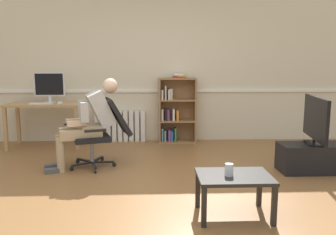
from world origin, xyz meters
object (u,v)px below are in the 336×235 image
at_px(imac_monitor, 49,85).
at_px(coffee_table, 234,181).
at_px(keyboard, 41,103).
at_px(tv_stand, 313,158).
at_px(person_seated, 89,121).
at_px(radiator, 120,126).
at_px(computer_desk, 45,110).
at_px(bookshelf, 175,111).
at_px(tv_screen, 316,120).
at_px(office_chair, 103,129).
at_px(computer_mouse, 60,103).
at_px(drinking_glass, 229,170).

relative_size(imac_monitor, coffee_table, 0.75).
height_order(keyboard, coffee_table, keyboard).
bearing_deg(tv_stand, person_seated, 173.83).
height_order(keyboard, radiator, keyboard).
bearing_deg(person_seated, computer_desk, -159.19).
xyz_separation_m(bookshelf, coffee_table, (0.36, -3.12, -0.23)).
relative_size(computer_desk, tv_screen, 1.29).
bearing_deg(bookshelf, tv_screen, -46.83).
bearing_deg(computer_desk, coffee_table, -47.73).
relative_size(bookshelf, person_seated, 1.02).
bearing_deg(keyboard, tv_stand, -19.43).
relative_size(imac_monitor, tv_screen, 0.54).
relative_size(imac_monitor, bookshelf, 0.41).
relative_size(bookshelf, tv_screen, 1.30).
height_order(imac_monitor, office_chair, imac_monitor).
bearing_deg(computer_mouse, imac_monitor, 138.08).
xyz_separation_m(radiator, tv_screen, (2.72, -1.92, 0.41)).
height_order(computer_desk, radiator, computer_desk).
relative_size(imac_monitor, computer_mouse, 5.11).
height_order(imac_monitor, tv_stand, imac_monitor).
bearing_deg(computer_mouse, drinking_glass, -50.69).
bearing_deg(drinking_glass, coffee_table, 19.12).
xyz_separation_m(bookshelf, tv_screen, (1.71, -1.83, 0.12)).
relative_size(radiator, person_seated, 0.75).
distance_m(imac_monitor, drinking_glass, 3.87).
bearing_deg(drinking_glass, tv_screen, 43.11).
distance_m(person_seated, coffee_table, 2.31).
distance_m(keyboard, person_seated, 1.45).
bearing_deg(imac_monitor, office_chair, -48.98).
relative_size(radiator, drinking_glass, 8.07).
height_order(imac_monitor, tv_screen, imac_monitor).
height_order(office_chair, tv_stand, office_chair).
relative_size(computer_mouse, drinking_glass, 0.88).
xyz_separation_m(computer_desk, tv_screen, (3.93, -1.53, 0.05)).
relative_size(keyboard, coffee_table, 0.54).
bearing_deg(computer_desk, tv_screen, -21.33).
distance_m(computer_desk, computer_mouse, 0.33).
bearing_deg(keyboard, drinking_glass, -46.83).
bearing_deg(tv_screen, radiator, 63.62).
xyz_separation_m(computer_mouse, office_chair, (0.85, -1.03, -0.25)).
bearing_deg(drinking_glass, imac_monitor, 129.99).
xyz_separation_m(computer_mouse, bookshelf, (1.93, 0.41, -0.20)).
bearing_deg(imac_monitor, computer_mouse, -41.92).
relative_size(person_seated, drinking_glass, 10.72).
distance_m(keyboard, drinking_glass, 3.73).
distance_m(computer_mouse, tv_stand, 3.95).
distance_m(keyboard, bookshelf, 2.28).
xyz_separation_m(imac_monitor, radiator, (1.14, 0.31, -0.76)).
distance_m(coffee_table, drinking_glass, 0.13).
xyz_separation_m(computer_desk, tv_stand, (3.92, -1.53, -0.46)).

